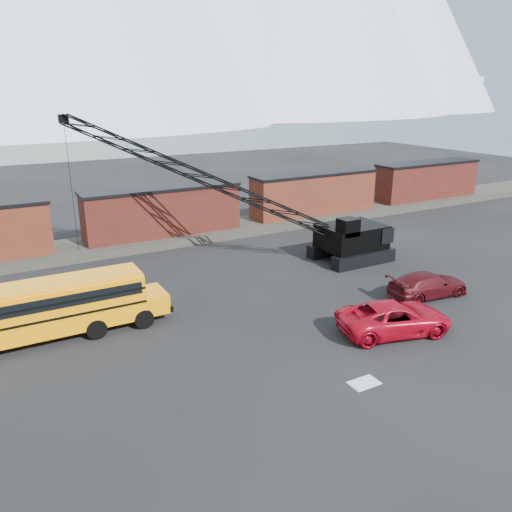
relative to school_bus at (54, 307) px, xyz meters
The scene contains 10 objects.
ground 13.48m from the school_bus, 34.09° to the right, with size 160.00×160.00×0.00m, color black.
gravel_berm 18.31m from the school_bus, 52.66° to the left, with size 120.00×5.00×0.70m, color #423F36.
boxcar_mid 18.28m from the school_bus, 52.66° to the left, with size 13.70×3.10×4.17m.
boxcar_east_near 30.73m from the school_bus, 28.19° to the left, with size 13.70×3.10×4.17m.
boxcar_east_far 45.46m from the school_bus, 18.62° to the left, with size 13.70×3.10×4.17m.
snow_patch 16.40m from the school_bus, 44.81° to the right, with size 1.40×0.90×0.02m, color silver.
school_bus is the anchor object (origin of this frame).
red_pickup 18.36m from the school_bus, 27.13° to the right, with size 2.90×6.30×1.75m, color #B2081B.
maroon_suv 22.61m from the school_bus, 14.31° to the right, with size 2.24×5.51×1.60m, color #440C11.
crawler_crane 15.24m from the school_bus, 33.28° to the left, with size 21.94×13.15×11.25m.
Camera 1 is at (-13.41, -18.88, 12.74)m, focal length 35.00 mm.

